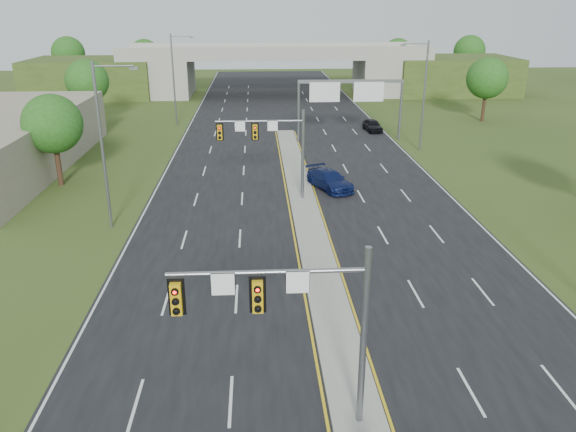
% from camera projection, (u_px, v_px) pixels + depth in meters
% --- Properties ---
extents(ground, '(240.00, 240.00, 0.00)m').
position_uv_depth(ground, '(359.00, 423.00, 20.38)').
color(ground, '#324819').
rests_on(ground, ground).
extents(road, '(24.00, 160.00, 0.02)m').
position_uv_depth(road, '(294.00, 165.00, 53.06)').
color(road, black).
rests_on(road, ground).
extents(median, '(2.00, 54.00, 0.16)m').
position_uv_depth(median, '(305.00, 207.00, 41.83)').
color(median, gray).
rests_on(median, road).
extents(lane_markings, '(23.72, 160.00, 0.01)m').
position_uv_depth(lane_markings, '(291.00, 184.00, 47.34)').
color(lane_markings, gold).
rests_on(lane_markings, road).
extents(signal_mast_near, '(6.62, 0.60, 7.00)m').
position_uv_depth(signal_mast_near, '(298.00, 312.00, 18.52)').
color(signal_mast_near, slate).
rests_on(signal_mast_near, ground).
extents(signal_mast_far, '(6.62, 0.60, 7.00)m').
position_uv_depth(signal_mast_far, '(273.00, 141.00, 41.87)').
color(signal_mast_far, slate).
rests_on(signal_mast_far, ground).
extents(sign_gantry, '(11.58, 0.44, 6.67)m').
position_uv_depth(sign_gantry, '(349.00, 93.00, 60.85)').
color(sign_gantry, slate).
rests_on(sign_gantry, ground).
extents(overpass, '(80.00, 14.00, 8.10)m').
position_uv_depth(overpass, '(276.00, 73.00, 93.84)').
color(overpass, gray).
rests_on(overpass, ground).
extents(lightpole_l_mid, '(2.85, 0.25, 11.00)m').
position_uv_depth(lightpole_l_mid, '(104.00, 139.00, 36.18)').
color(lightpole_l_mid, slate).
rests_on(lightpole_l_mid, ground).
extents(lightpole_l_far, '(2.85, 0.25, 11.00)m').
position_uv_depth(lightpole_l_far, '(175.00, 75.00, 68.87)').
color(lightpole_l_far, slate).
rests_on(lightpole_l_far, ground).
extents(lightpole_r_far, '(2.85, 0.25, 11.00)m').
position_uv_depth(lightpole_r_far, '(422.00, 91.00, 56.31)').
color(lightpole_r_far, slate).
rests_on(lightpole_r_far, ground).
extents(tree_l_near, '(4.80, 4.80, 7.60)m').
position_uv_depth(tree_l_near, '(52.00, 124.00, 45.48)').
color(tree_l_near, '#382316').
rests_on(tree_l_near, ground).
extents(tree_l_mid, '(5.20, 5.20, 8.12)m').
position_uv_depth(tree_l_mid, '(87.00, 81.00, 68.50)').
color(tree_l_mid, '#382316').
rests_on(tree_l_mid, ground).
extents(tree_r_mid, '(5.20, 5.20, 8.12)m').
position_uv_depth(tree_r_mid, '(487.00, 78.00, 71.22)').
color(tree_r_mid, '#382316').
rests_on(tree_r_mid, ground).
extents(tree_back_a, '(6.00, 6.00, 8.85)m').
position_uv_depth(tree_back_a, '(68.00, 53.00, 104.04)').
color(tree_back_a, '#382316').
rests_on(tree_back_a, ground).
extents(tree_back_b, '(5.60, 5.60, 8.32)m').
position_uv_depth(tree_back_b, '(145.00, 55.00, 104.92)').
color(tree_back_b, '#382316').
rests_on(tree_back_b, ground).
extents(tree_back_c, '(5.60, 5.60, 8.32)m').
position_uv_depth(tree_back_c, '(398.00, 53.00, 107.54)').
color(tree_back_c, '#382316').
rests_on(tree_back_c, ground).
extents(tree_back_d, '(6.00, 6.00, 8.85)m').
position_uv_depth(tree_back_d, '(469.00, 51.00, 108.18)').
color(tree_back_d, '#382316').
rests_on(tree_back_d, ground).
extents(car_far_b, '(4.02, 5.66, 1.52)m').
position_uv_depth(car_far_b, '(330.00, 180.00, 46.02)').
color(car_far_b, '#0B1543').
rests_on(car_far_b, road).
extents(car_far_c, '(2.03, 4.27, 1.41)m').
position_uv_depth(car_far_c, '(373.00, 125.00, 67.16)').
color(car_far_c, black).
rests_on(car_far_c, road).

